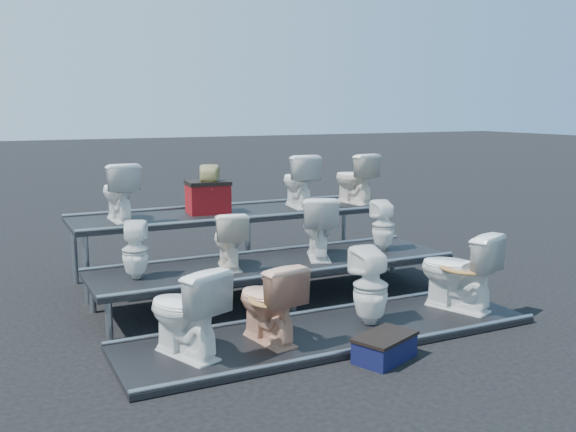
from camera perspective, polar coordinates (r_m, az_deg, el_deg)
name	(u,v)px	position (r m, az deg, el deg)	size (l,w,h in m)	color
ground	(275,301)	(7.54, -1.16, -7.54)	(80.00, 80.00, 0.00)	black
tier_front	(330,333)	(6.43, 3.77, -10.36)	(4.20, 1.20, 0.06)	black
tier_mid	(275,282)	(7.48, -1.17, -5.86)	(4.20, 1.20, 0.46)	black
tier_back	(234,244)	(8.59, -4.81, -2.46)	(4.20, 1.20, 0.86)	black
toilet_0	(185,311)	(5.74, -9.16, -8.35)	(0.45, 0.80, 0.81)	white
toilet_1	(268,302)	(6.01, -1.76, -7.62)	(0.43, 0.75, 0.77)	tan
toilet_2	(370,286)	(6.53, 7.33, -6.20)	(0.35, 0.36, 0.79)	white
toilet_3	(458,270)	(7.18, 14.86, -4.69)	(0.48, 0.84, 0.86)	white
toilet_4	(135,250)	(6.85, -13.43, -2.99)	(0.27, 0.28, 0.60)	white
toilet_5	(229,240)	(7.14, -5.28, -2.11)	(0.36, 0.63, 0.64)	white
toilet_6	(318,227)	(7.59, 2.71, -0.96)	(0.42, 0.73, 0.75)	white
toilet_7	(383,226)	(8.07, 8.47, -0.84)	(0.28, 0.29, 0.62)	white
toilet_8	(119,192)	(8.05, -14.80, 2.11)	(0.40, 0.70, 0.71)	white
toilet_9	(209,190)	(8.35, -7.04, 2.35)	(0.28, 0.29, 0.63)	#D0C180
toilet_10	(299,181)	(8.85, 0.95, 3.16)	(0.41, 0.72, 0.74)	white
toilet_11	(354,178)	(9.29, 5.91, 3.37)	(0.40, 0.71, 0.72)	white
red_crate	(208,199)	(8.43, -7.13, 1.53)	(0.52, 0.42, 0.37)	maroon
step_stool	(385,349)	(5.90, 8.59, -11.61)	(0.56, 0.34, 0.20)	#0E1135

